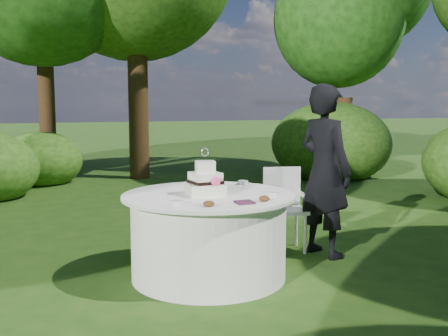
{
  "coord_description": "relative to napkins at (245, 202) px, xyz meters",
  "views": [
    {
      "loc": [
        -1.52,
        -4.4,
        1.59
      ],
      "look_at": [
        0.15,
        0.0,
        1.0
      ],
      "focal_mm": 42.0,
      "sensor_mm": 36.0,
      "label": 1
    }
  ],
  "objects": [
    {
      "name": "feather_plume",
      "position": [
        -0.45,
        0.12,
        -0.0
      ],
      "size": [
        0.48,
        0.07,
        0.01
      ],
      "primitive_type": "ellipsoid",
      "color": "white",
      "rests_on": "table"
    },
    {
      "name": "guest",
      "position": [
        1.22,
        0.76,
        0.11
      ],
      "size": [
        0.58,
        0.74,
        1.78
      ],
      "primitive_type": "imported",
      "rotation": [
        0.0,
        0.0,
        1.83
      ],
      "color": "black",
      "rests_on": "ground"
    },
    {
      "name": "chair",
      "position": [
        0.95,
        1.12,
        -0.26
      ],
      "size": [
        0.5,
        0.49,
        0.89
      ],
      "color": "white",
      "rests_on": "ground"
    },
    {
      "name": "votives",
      "position": [
        0.07,
        0.42,
        0.01
      ],
      "size": [
        1.02,
        0.91,
        0.04
      ],
      "color": "silver",
      "rests_on": "table"
    },
    {
      "name": "table",
      "position": [
        -0.13,
        0.53,
        -0.39
      ],
      "size": [
        1.56,
        1.56,
        0.77
      ],
      "color": "white",
      "rests_on": "ground"
    },
    {
      "name": "cake",
      "position": [
        -0.17,
        0.5,
        0.1
      ],
      "size": [
        0.34,
        0.35,
        0.43
      ],
      "color": "beige",
      "rests_on": "table"
    },
    {
      "name": "petal_cups",
      "position": [
        -0.07,
        -0.0,
        0.02
      ],
      "size": [
        0.6,
        0.14,
        0.05
      ],
      "color": "#562D16",
      "rests_on": "table"
    },
    {
      "name": "ground",
      "position": [
        -0.13,
        0.53,
        -0.78
      ],
      "size": [
        80.0,
        80.0,
        0.0
      ],
      "primitive_type": "plane",
      "color": "#1C3E11",
      "rests_on": "ground"
    },
    {
      "name": "napkins",
      "position": [
        0.0,
        0.0,
        0.0
      ],
      "size": [
        0.14,
        0.14,
        0.02
      ],
      "primitive_type": "cube",
      "color": "#461E36",
      "rests_on": "table"
    }
  ]
}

